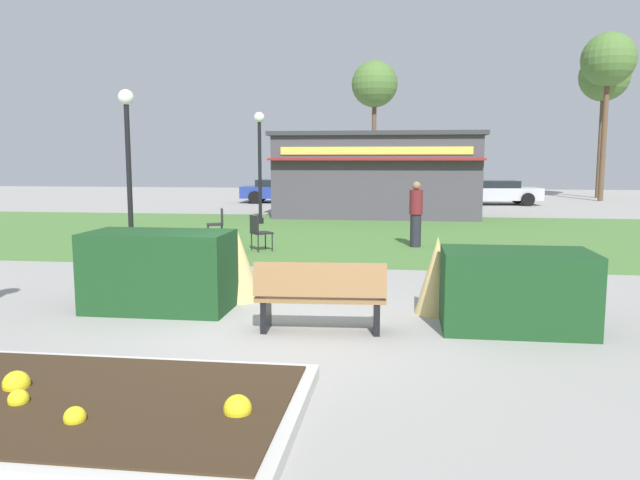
{
  "coord_description": "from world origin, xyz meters",
  "views": [
    {
      "loc": [
        1.57,
        -7.95,
        2.25
      ],
      "look_at": [
        0.21,
        2.2,
        0.91
      ],
      "focal_mm": 34.65,
      "sensor_mm": 36.0,
      "label": 1
    }
  ],
  "objects": [
    {
      "name": "lamppost_mid",
      "position": [
        -4.84,
        5.96,
        2.45
      ],
      "size": [
        0.36,
        0.36,
        3.86
      ],
      "color": "black",
      "rests_on": "ground_plane"
    },
    {
      "name": "tree_right_bg",
      "position": [
        12.21,
        27.21,
        7.37
      ],
      "size": [
        2.8,
        2.8,
        8.87
      ],
      "color": "brown",
      "rests_on": "ground_plane"
    },
    {
      "name": "lamppost_far",
      "position": [
        -3.36,
        13.15,
        2.45
      ],
      "size": [
        0.36,
        0.36,
        3.86
      ],
      "color": "black",
      "rests_on": "ground_plane"
    },
    {
      "name": "person_strolling",
      "position": [
        1.92,
        8.01,
        0.86
      ],
      "size": [
        0.34,
        0.34,
        1.69
      ],
      "rotation": [
        0.0,
        0.0,
        2.28
      ],
      "color": "#23232D",
      "rests_on": "ground_plane"
    },
    {
      "name": "lawn_patch",
      "position": [
        0.0,
        10.59,
        0.0
      ],
      "size": [
        36.0,
        12.0,
        0.01
      ],
      "primitive_type": "cube",
      "color": "#4C7A38",
      "rests_on": "ground_plane"
    },
    {
      "name": "parked_car_center_slot",
      "position": [
        0.76,
        23.66,
        0.64
      ],
      "size": [
        4.27,
        2.2,
        1.2
      ],
      "color": "black",
      "rests_on": "ground_plane"
    },
    {
      "name": "cafe_chair_west",
      "position": [
        -3.51,
        8.61,
        0.53
      ],
      "size": [
        0.57,
        0.57,
        0.89
      ],
      "color": "black",
      "rests_on": "ground_plane"
    },
    {
      "name": "tree_left_bg",
      "position": [
        -0.23,
        30.56,
        6.71
      ],
      "size": [
        2.8,
        2.8,
        8.19
      ],
      "color": "brown",
      "rests_on": "ground_plane"
    },
    {
      "name": "hedge_right",
      "position": [
        3.08,
        0.31,
        0.53
      ],
      "size": [
        1.92,
        1.1,
        1.06
      ],
      "primitive_type": "cube",
      "color": "#19421E",
      "rests_on": "ground_plane"
    },
    {
      "name": "parked_car_west_slot",
      "position": [
        -4.66,
        23.65,
        0.64
      ],
      "size": [
        4.27,
        2.19,
        1.2
      ],
      "color": "navy",
      "rests_on": "ground_plane"
    },
    {
      "name": "park_bench",
      "position": [
        0.54,
        -0.17,
        0.48
      ],
      "size": [
        1.73,
        0.62,
        0.95
      ],
      "color": "olive",
      "rests_on": "ground_plane"
    },
    {
      "name": "flower_bed",
      "position": [
        -1.23,
        -3.08,
        0.09
      ],
      "size": [
        3.95,
        2.47,
        0.31
      ],
      "color": "beige",
      "rests_on": "ground_plane"
    },
    {
      "name": "ornamental_grass_behind_center",
      "position": [
        -1.04,
        1.54,
        0.58
      ],
      "size": [
        0.78,
        0.78,
        1.17
      ],
      "primitive_type": "cone",
      "color": "tan",
      "rests_on": "ground_plane"
    },
    {
      "name": "ground_plane",
      "position": [
        0.0,
        0.0,
        0.0
      ],
      "size": [
        80.0,
        80.0,
        0.0
      ],
      "primitive_type": "plane",
      "color": "#999691"
    },
    {
      "name": "trash_bin",
      "position": [
        3.53,
        1.22,
        0.43
      ],
      "size": [
        0.52,
        0.52,
        0.86
      ],
      "primitive_type": "cylinder",
      "color": "#2D4233",
      "rests_on": "ground_plane"
    },
    {
      "name": "tree_center_bg",
      "position": [
        12.89,
        30.02,
        6.86
      ],
      "size": [
        2.8,
        2.8,
        8.34
      ],
      "color": "brown",
      "rests_on": "ground_plane"
    },
    {
      "name": "ornamental_grass_behind_left",
      "position": [
        -1.43,
        1.77,
        0.51
      ],
      "size": [
        0.66,
        0.66,
        1.02
      ],
      "primitive_type": "cone",
      "color": "tan",
      "rests_on": "ground_plane"
    },
    {
      "name": "parked_car_east_slot",
      "position": [
        6.15,
        23.65,
        0.64
      ],
      "size": [
        4.34,
        2.34,
        1.2
      ],
      "color": "#B7BABF",
      "rests_on": "ground_plane"
    },
    {
      "name": "ornamental_grass_behind_right",
      "position": [
        2.09,
        1.05,
        0.57
      ],
      "size": [
        0.65,
        0.65,
        1.14
      ],
      "primitive_type": "cone",
      "color": "tan",
      "rests_on": "ground_plane"
    },
    {
      "name": "cafe_chair_east",
      "position": [
        -1.92,
        6.73,
        0.53
      ],
      "size": [
        0.62,
        0.62,
        0.89
      ],
      "color": "black",
      "rests_on": "ground_plane"
    },
    {
      "name": "food_kiosk",
      "position": [
        0.55,
        16.81,
        1.65
      ],
      "size": [
        8.06,
        4.63,
        3.28
      ],
      "color": "#47424C",
      "rests_on": "ground_plane"
    },
    {
      "name": "hedge_left",
      "position": [
        -2.01,
        0.72,
        0.59
      ],
      "size": [
        2.12,
        1.1,
        1.18
      ],
      "primitive_type": "cube",
      "color": "#19421E",
      "rests_on": "ground_plane"
    }
  ]
}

